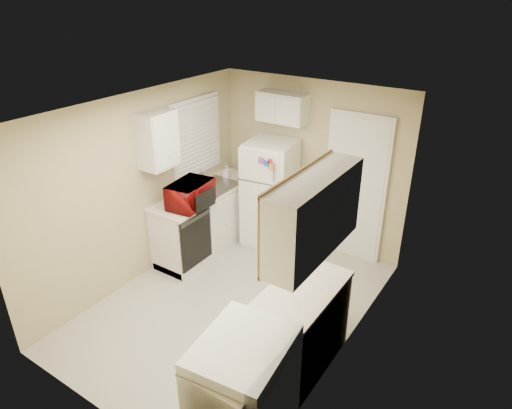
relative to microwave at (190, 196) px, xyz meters
The scene contains 19 objects.
floor 1.48m from the microwave, 23.45° to the right, with size 3.80×3.80×0.00m, color beige.
ceiling 1.71m from the microwave, 23.45° to the right, with size 3.80×3.80×0.00m, color white.
wall_left 0.62m from the microwave, 136.33° to the right, with size 3.80×3.80×0.00m, color tan.
wall_right 2.40m from the microwave, 10.02° to the right, with size 3.80×3.80×0.00m, color tan.
wall_back 1.77m from the microwave, 57.00° to the left, with size 2.80×2.80×0.00m, color tan.
wall_front 2.51m from the microwave, 67.44° to the right, with size 2.80×2.80×0.00m, color tan.
left_counter 0.78m from the microwave, 105.90° to the left, with size 0.60×1.80×0.90m, color silver.
dishwasher 0.59m from the microwave, 37.61° to the right, with size 0.03×0.58×0.72m, color black.
sink 0.67m from the microwave, 102.26° to the left, with size 0.54×0.74×0.16m, color gray.
microwave is the anchor object (origin of this frame).
soap_bottle 1.05m from the microwave, 100.34° to the left, with size 0.08×0.09×0.19m, color beige.
window_blinds 0.93m from the microwave, 122.14° to the left, with size 0.10×0.98×1.08m, color silver.
upper_cabinet_left 0.83m from the microwave, 145.49° to the right, with size 0.30×0.45×0.70m, color silver.
refrigerator 1.26m from the microwave, 64.29° to the left, with size 0.64×0.63×1.57m, color white.
cabinet_over_fridge 1.73m from the microwave, 67.11° to the left, with size 0.70×0.30×0.40m, color silver.
interior_door 2.20m from the microwave, 40.94° to the left, with size 0.86×0.06×2.08m, color white.
right_counter 2.47m from the microwave, 30.55° to the right, with size 0.60×2.00×0.90m, color silver.
stove 2.78m from the microwave, 40.49° to the right, with size 0.68×0.84×1.02m, color white.
upper_cabinet_right 2.51m from the microwave, 22.52° to the right, with size 0.30×1.20×0.70m, color silver.
Camera 1 is at (2.70, -3.54, 3.53)m, focal length 32.00 mm.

